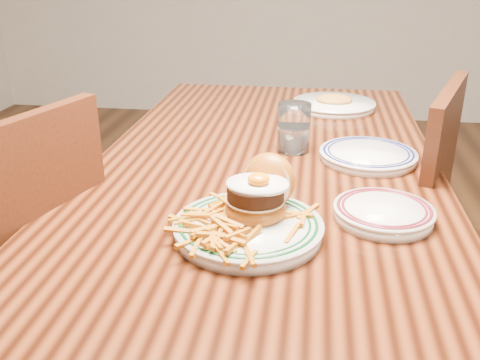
# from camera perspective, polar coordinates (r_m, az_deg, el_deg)

# --- Properties ---
(table) EXTENTS (0.85, 1.60, 0.75)m
(table) POSITION_cam_1_polar(r_m,az_deg,el_deg) (1.37, 2.70, -1.37)
(table) COLOR black
(table) RESTS_ON floor
(chair_left) EXTENTS (0.55, 0.55, 0.95)m
(chair_left) POSITION_cam_1_polar(r_m,az_deg,el_deg) (1.33, -24.14, -12.01)
(chair_left) COLOR #3F1B0D
(chair_left) RESTS_ON floor
(chair_right) EXTENTS (0.55, 0.55, 0.93)m
(chair_right) POSITION_cam_1_polar(r_m,az_deg,el_deg) (1.55, 23.84, -7.21)
(chair_right) COLOR #3F1B0D
(chair_right) RESTS_ON floor
(main_plate) EXTENTS (0.28, 0.29, 0.13)m
(main_plate) POSITION_cam_1_polar(r_m,az_deg,el_deg) (0.99, 1.27, -3.67)
(main_plate) COLOR silver
(main_plate) RESTS_ON table
(side_plate) EXTENTS (0.19, 0.19, 0.03)m
(side_plate) POSITION_cam_1_polar(r_m,az_deg,el_deg) (1.08, 15.07, -3.30)
(side_plate) COLOR silver
(side_plate) RESTS_ON table
(rear_plate) EXTENTS (0.24, 0.24, 0.03)m
(rear_plate) POSITION_cam_1_polar(r_m,az_deg,el_deg) (1.37, 13.49, 2.64)
(rear_plate) COLOR silver
(rear_plate) RESTS_ON table
(water_glass) EXTENTS (0.08, 0.08, 0.13)m
(water_glass) POSITION_cam_1_polar(r_m,az_deg,el_deg) (1.40, 5.76, 5.29)
(water_glass) COLOR white
(water_glass) RESTS_ON table
(far_plate) EXTENTS (0.27, 0.27, 0.05)m
(far_plate) POSITION_cam_1_polar(r_m,az_deg,el_deg) (1.82, 9.98, 7.98)
(far_plate) COLOR silver
(far_plate) RESTS_ON table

